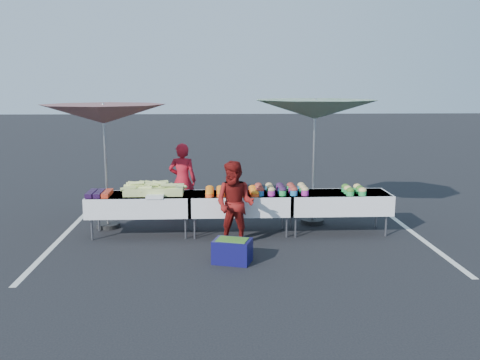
{
  "coord_description": "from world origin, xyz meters",
  "views": [
    {
      "loc": [
        -0.46,
        -9.48,
        2.71
      ],
      "look_at": [
        0.0,
        0.0,
        1.0
      ],
      "focal_mm": 40.0,
      "sensor_mm": 36.0,
      "label": 1
    }
  ],
  "objects_px": {
    "table_right": "(338,201)",
    "vendor": "(183,181)",
    "table_center": "(240,203)",
    "umbrella_left": "(103,115)",
    "table_left": "(140,204)",
    "storage_bin": "(232,250)",
    "customer": "(235,204)",
    "umbrella_right": "(315,110)"
  },
  "relations": [
    {
      "from": "vendor",
      "to": "umbrella_left",
      "type": "relative_size",
      "value": 0.61
    },
    {
      "from": "vendor",
      "to": "storage_bin",
      "type": "height_order",
      "value": "vendor"
    },
    {
      "from": "vendor",
      "to": "table_left",
      "type": "bearing_deg",
      "value": 69.6
    },
    {
      "from": "table_left",
      "to": "storage_bin",
      "type": "height_order",
      "value": "table_left"
    },
    {
      "from": "table_center",
      "to": "umbrella_left",
      "type": "xyz_separation_m",
      "value": [
        -2.5,
        0.54,
        1.56
      ]
    },
    {
      "from": "table_left",
      "to": "customer",
      "type": "distance_m",
      "value": 1.84
    },
    {
      "from": "table_center",
      "to": "vendor",
      "type": "distance_m",
      "value": 1.71
    },
    {
      "from": "storage_bin",
      "to": "customer",
      "type": "bearing_deg",
      "value": 102.32
    },
    {
      "from": "customer",
      "to": "umbrella_right",
      "type": "height_order",
      "value": "umbrella_right"
    },
    {
      "from": "table_center",
      "to": "umbrella_right",
      "type": "distance_m",
      "value": 2.29
    },
    {
      "from": "table_left",
      "to": "table_right",
      "type": "height_order",
      "value": "same"
    },
    {
      "from": "table_left",
      "to": "vendor",
      "type": "relative_size",
      "value": 1.21
    },
    {
      "from": "table_left",
      "to": "table_center",
      "type": "distance_m",
      "value": 1.8
    },
    {
      "from": "storage_bin",
      "to": "umbrella_left",
      "type": "bearing_deg",
      "value": 154.4
    },
    {
      "from": "customer",
      "to": "umbrella_left",
      "type": "distance_m",
      "value": 3.06
    },
    {
      "from": "table_center",
      "to": "vendor",
      "type": "relative_size",
      "value": 1.21
    },
    {
      "from": "customer",
      "to": "storage_bin",
      "type": "xyz_separation_m",
      "value": [
        -0.07,
        -0.85,
        -0.53
      ]
    },
    {
      "from": "table_left",
      "to": "table_center",
      "type": "xyz_separation_m",
      "value": [
        1.8,
        0.0,
        0.0
      ]
    },
    {
      "from": "table_center",
      "to": "table_right",
      "type": "relative_size",
      "value": 1.0
    },
    {
      "from": "table_center",
      "to": "umbrella_left",
      "type": "height_order",
      "value": "umbrella_left"
    },
    {
      "from": "table_right",
      "to": "table_center",
      "type": "bearing_deg",
      "value": 180.0
    },
    {
      "from": "vendor",
      "to": "storage_bin",
      "type": "relative_size",
      "value": 2.33
    },
    {
      "from": "table_right",
      "to": "vendor",
      "type": "xyz_separation_m",
      "value": [
        -2.91,
        1.29,
        0.18
      ]
    },
    {
      "from": "customer",
      "to": "vendor",
      "type": "bearing_deg",
      "value": 140.08
    },
    {
      "from": "table_center",
      "to": "vendor",
      "type": "xyz_separation_m",
      "value": [
        -1.11,
        1.29,
        0.18
      ]
    },
    {
      "from": "vendor",
      "to": "umbrella_right",
      "type": "height_order",
      "value": "umbrella_right"
    },
    {
      "from": "vendor",
      "to": "customer",
      "type": "distance_m",
      "value": 2.27
    },
    {
      "from": "table_center",
      "to": "umbrella_left",
      "type": "bearing_deg",
      "value": 167.8
    },
    {
      "from": "vendor",
      "to": "storage_bin",
      "type": "bearing_deg",
      "value": 115.32
    },
    {
      "from": "table_right",
      "to": "vendor",
      "type": "distance_m",
      "value": 3.19
    },
    {
      "from": "table_left",
      "to": "table_right",
      "type": "xyz_separation_m",
      "value": [
        3.6,
        0.0,
        0.0
      ]
    },
    {
      "from": "table_right",
      "to": "vendor",
      "type": "height_order",
      "value": "vendor"
    },
    {
      "from": "umbrella_left",
      "to": "umbrella_right",
      "type": "xyz_separation_m",
      "value": [
        3.96,
        0.13,
        0.07
      ]
    },
    {
      "from": "table_left",
      "to": "table_center",
      "type": "bearing_deg",
      "value": 0.0
    },
    {
      "from": "vendor",
      "to": "umbrella_left",
      "type": "bearing_deg",
      "value": 35.98
    },
    {
      "from": "vendor",
      "to": "umbrella_right",
      "type": "bearing_deg",
      "value": 174.21
    },
    {
      "from": "table_left",
      "to": "table_center",
      "type": "relative_size",
      "value": 1.0
    },
    {
      "from": "umbrella_right",
      "to": "table_right",
      "type": "bearing_deg",
      "value": -63.19
    },
    {
      "from": "table_left",
      "to": "umbrella_right",
      "type": "bearing_deg",
      "value": 11.63
    },
    {
      "from": "vendor",
      "to": "table_center",
      "type": "bearing_deg",
      "value": 138.53
    },
    {
      "from": "table_right",
      "to": "storage_bin",
      "type": "relative_size",
      "value": 2.83
    },
    {
      "from": "umbrella_left",
      "to": "table_left",
      "type": "bearing_deg",
      "value": -37.68
    }
  ]
}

